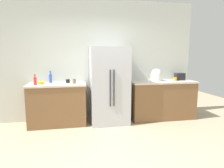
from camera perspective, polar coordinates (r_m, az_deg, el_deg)
The scene contains 13 objects.
ground_plane at distance 3.19m, azimuth 0.05°, elevation -20.52°, with size 9.68×9.68×0.00m, color tan.
kitchen_back_panel at distance 4.70m, azimuth -4.34°, elevation 7.05°, with size 4.84×0.10×2.87m, color silver.
counter_left at distance 4.47m, azimuth -15.95°, elevation -5.84°, with size 1.26×0.63×0.94m.
counter_right at distance 4.90m, azimuth 14.64°, elevation -4.54°, with size 1.60×0.63×0.94m.
refrigerator at distance 4.37m, azimuth -0.85°, elevation -0.48°, with size 0.85×0.73×1.74m.
toaster at distance 5.13m, azimuth 19.62°, elevation 2.13°, with size 0.23×0.17×0.18m, color black.
rice_cooker at distance 4.80m, azimuth 13.18°, elevation 2.52°, with size 0.27×0.27×0.30m.
bottle_a at distance 4.31m, azimuth -22.07°, elevation 0.87°, with size 0.06×0.06×0.23m.
bottle_b at distance 4.54m, azimuth -17.97°, elevation 1.66°, with size 0.07×0.07×0.27m.
cup_a at distance 4.30m, azimuth -11.29°, elevation 0.84°, with size 0.08×0.08×0.11m, color brown.
cup_b at distance 4.96m, azimuth 18.45°, elevation 1.42°, with size 0.09×0.09×0.08m, color orange.
cup_c at distance 4.44m, azimuth -13.12°, elevation 0.87°, with size 0.09×0.09×0.08m, color black.
bowl_a at distance 4.43m, azimuth -20.53°, elevation 0.36°, with size 0.15×0.15×0.06m, color yellow.
Camera 1 is at (-0.52, -2.74, 1.54)m, focal length 30.48 mm.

